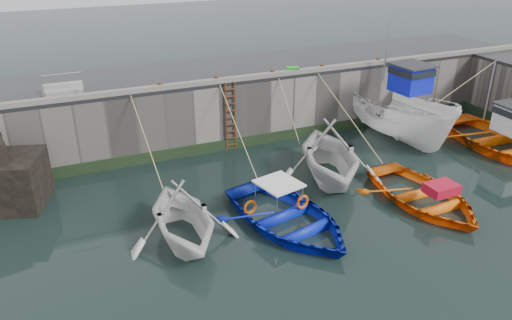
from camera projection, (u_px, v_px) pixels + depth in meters
name	position (u px, v px, depth m)	size (l,w,h in m)	color
ground	(404.00, 257.00, 15.52)	(120.00, 120.00, 0.00)	black
quay_back	(250.00, 97.00, 25.30)	(30.00, 5.00, 3.00)	slate
road_back	(249.00, 67.00, 24.63)	(30.00, 5.00, 0.16)	black
kerb_back	(269.00, 75.00, 22.60)	(30.00, 0.30, 0.20)	slate
algae_back	(270.00, 138.00, 23.71)	(30.00, 0.08, 0.50)	black
ladder	(231.00, 117.00, 22.39)	(0.51, 0.08, 3.20)	#3F1E0F
boat_near_white	(184.00, 239.00, 16.42)	(3.86, 4.48, 2.36)	silver
boat_near_white_rope	(154.00, 182.00, 20.10)	(0.04, 4.64, 3.10)	tan
boat_near_blue	(287.00, 225.00, 17.18)	(3.95, 5.53, 1.15)	#0B1DB3
boat_near_blue_rope	(238.00, 170.00, 21.11)	(0.04, 5.14, 3.10)	tan
boat_near_blacktrim	(328.00, 177.00, 20.48)	(4.51, 5.23, 2.75)	silver
boat_near_blacktrim_rope	(290.00, 147.00, 23.32)	(0.04, 3.18, 3.10)	tan
boat_near_navy	(422.00, 202.00, 18.65)	(3.74, 5.24, 1.09)	orange
boat_near_navy_rope	(349.00, 152.00, 22.80)	(0.04, 5.60, 3.10)	tan
boat_far_white	(397.00, 114.00, 24.01)	(3.29, 7.45, 5.80)	white
boat_far_orange	(501.00, 140.00, 22.97)	(4.91, 6.77, 4.38)	orange
fish_crate	(293.00, 70.00, 23.16)	(0.58, 0.41, 0.29)	#1A921B
railing	(63.00, 88.00, 20.35)	(1.60, 1.05, 1.00)	#A5A8AD
bollard_a	(160.00, 86.00, 20.88)	(0.18, 0.18, 0.28)	#3F1E0F
bollard_b	(216.00, 79.00, 21.77)	(0.18, 0.18, 0.28)	#3F1E0F
bollard_c	(272.00, 73.00, 22.74)	(0.18, 0.18, 0.28)	#3F1E0F
bollard_d	(322.00, 67.00, 23.67)	(0.18, 0.18, 0.28)	#3F1E0F
bollard_e	(378.00, 61.00, 24.81)	(0.18, 0.18, 0.28)	#3F1E0F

